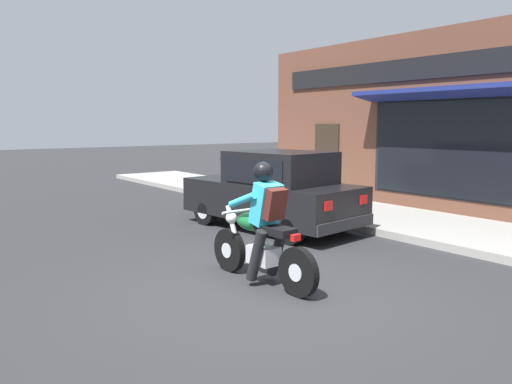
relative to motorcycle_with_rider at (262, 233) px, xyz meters
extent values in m
plane|color=#2B2B2D|center=(-0.02, -0.34, -0.68)|extent=(80.00, 80.00, 0.00)
cube|color=#9E9B93|center=(4.74, 2.66, -0.61)|extent=(2.60, 22.00, 0.14)
cube|color=brown|center=(6.29, 2.18, 1.42)|extent=(0.50, 9.51, 4.20)
cube|color=black|center=(6.02, 0.99, 0.87)|extent=(0.04, 4.00, 2.10)
cube|color=black|center=(6.03, 0.99, 0.87)|extent=(0.02, 4.19, 2.20)
cube|color=#2D2319|center=(6.02, 4.79, 0.37)|extent=(0.04, 0.90, 2.10)
cube|color=navy|center=(5.69, 0.99, 2.07)|extent=(0.81, 4.57, 0.24)
cube|color=black|center=(6.01, 2.18, 2.67)|extent=(0.06, 8.09, 0.50)
cylinder|color=black|center=(-0.03, 0.72, -0.37)|extent=(0.13, 0.62, 0.62)
cylinder|color=silver|center=(-0.03, 0.72, -0.37)|extent=(0.13, 0.22, 0.22)
cylinder|color=black|center=(0.03, -0.68, -0.37)|extent=(0.13, 0.62, 0.62)
cylinder|color=silver|center=(0.03, -0.68, -0.37)|extent=(0.13, 0.22, 0.22)
cube|color=silver|center=(0.00, -0.03, -0.29)|extent=(0.30, 0.41, 0.24)
ellipsoid|color=#196B33|center=(-0.01, 0.22, 0.12)|extent=(0.32, 0.53, 0.24)
cube|color=black|center=(0.01, -0.26, 0.08)|extent=(0.28, 0.57, 0.10)
cylinder|color=silver|center=(-0.03, 0.62, -0.05)|extent=(0.08, 0.33, 0.68)
cylinder|color=silver|center=(-0.02, 0.50, 0.23)|extent=(0.56, 0.06, 0.04)
sphere|color=silver|center=(-0.03, 0.67, 0.11)|extent=(0.16, 0.16, 0.16)
cylinder|color=silver|center=(0.18, -0.42, -0.39)|extent=(0.10, 0.55, 0.08)
cube|color=red|center=(0.03, -0.63, 0.05)|extent=(0.12, 0.07, 0.08)
cylinder|color=black|center=(-0.18, -0.11, -0.25)|extent=(0.16, 0.36, 0.71)
cylinder|color=black|center=(0.18, -0.09, -0.25)|extent=(0.16, 0.36, 0.71)
cube|color=#33B2D1|center=(0.00, -0.08, 0.40)|extent=(0.35, 0.34, 0.57)
cylinder|color=#33B2D1|center=(-0.21, 0.15, 0.44)|extent=(0.11, 0.52, 0.26)
cylinder|color=#33B2D1|center=(0.19, 0.17, 0.44)|extent=(0.11, 0.52, 0.26)
sphere|color=black|center=(0.00, -0.02, 0.81)|extent=(0.26, 0.26, 0.26)
cube|color=#4C1E19|center=(0.01, -0.24, 0.42)|extent=(0.29, 0.25, 0.42)
cylinder|color=black|center=(1.45, 3.78, -0.38)|extent=(0.24, 0.62, 0.60)
cylinder|color=silver|center=(1.45, 3.78, -0.38)|extent=(0.23, 0.35, 0.33)
cylinder|color=black|center=(2.88, 3.94, -0.38)|extent=(0.24, 0.62, 0.60)
cylinder|color=silver|center=(2.88, 3.94, -0.38)|extent=(0.23, 0.35, 0.33)
cylinder|color=black|center=(1.71, 1.39, -0.38)|extent=(0.24, 0.62, 0.60)
cylinder|color=silver|center=(1.71, 1.39, -0.38)|extent=(0.23, 0.35, 0.33)
cylinder|color=black|center=(3.15, 1.55, -0.38)|extent=(0.24, 0.62, 0.60)
cylinder|color=silver|center=(3.15, 1.55, -0.38)|extent=(0.23, 0.35, 0.33)
cube|color=black|center=(2.30, 2.66, -0.08)|extent=(2.03, 3.86, 0.70)
cube|color=black|center=(2.33, 2.42, 0.56)|extent=(1.64, 2.05, 0.66)
cube|color=black|center=(2.23, 3.28, 0.51)|extent=(1.35, 0.49, 0.51)
cube|color=black|center=(1.61, 2.34, 0.54)|extent=(0.20, 1.51, 0.46)
cube|color=black|center=(3.05, 2.50, 0.54)|extent=(0.20, 1.51, 0.46)
cube|color=silver|center=(1.59, 4.46, 0.04)|extent=(0.24, 0.07, 0.14)
cube|color=red|center=(2.00, 0.76, 0.06)|extent=(0.20, 0.06, 0.16)
cube|color=silver|center=(2.60, 4.57, 0.04)|extent=(0.24, 0.07, 0.14)
cube|color=red|center=(3.01, 0.87, 0.06)|extent=(0.20, 0.06, 0.16)
cube|color=#28282B|center=(2.10, 4.48, -0.33)|extent=(1.61, 0.29, 0.20)
cube|color=#28282B|center=(2.50, 0.85, -0.33)|extent=(1.61, 0.29, 0.20)
cube|color=black|center=(4.44, 6.22, -0.52)|extent=(0.36, 0.36, 0.04)
cone|color=orange|center=(4.44, 6.22, -0.22)|extent=(0.28, 0.28, 0.56)
cylinder|color=white|center=(4.44, 6.22, -0.20)|extent=(0.20, 0.20, 0.08)
camera|label=1|loc=(-3.95, -5.05, 1.42)|focal=35.00mm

